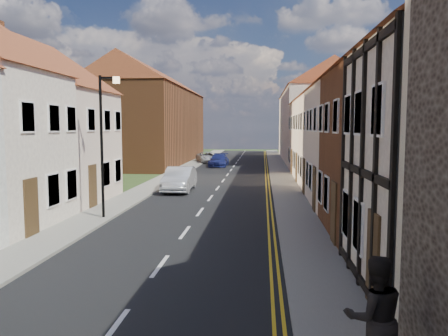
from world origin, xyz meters
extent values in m
cube|color=black|center=(0.00, 30.00, 0.01)|extent=(7.00, 90.00, 0.02)
cube|color=gray|center=(-4.40, 30.00, 0.06)|extent=(1.80, 90.00, 0.12)
cube|color=gray|center=(4.40, 30.00, 0.06)|extent=(1.80, 90.00, 0.12)
cube|color=brown|center=(9.30, 18.10, 3.00)|extent=(8.00, 5.80, 6.00)
cube|color=beige|center=(9.30, 23.50, 3.00)|extent=(8.00, 5.00, 6.00)
cube|color=brown|center=(9.30, 21.60, 8.20)|extent=(0.60, 0.60, 1.60)
cube|color=beige|center=(9.30, 28.90, 3.00)|extent=(8.00, 5.80, 6.00)
cube|color=brown|center=(9.30, 26.60, 8.20)|extent=(0.60, 0.60, 1.60)
cube|color=white|center=(9.30, 34.30, 3.00)|extent=(8.00, 5.00, 6.00)
cube|color=brown|center=(9.30, 32.40, 8.20)|extent=(0.60, 0.60, 1.60)
cube|color=beige|center=(9.30, 39.70, 3.00)|extent=(8.00, 5.80, 6.00)
cube|color=brown|center=(9.30, 37.40, 8.20)|extent=(0.60, 0.60, 1.60)
cube|color=beige|center=(-9.30, 23.85, 2.90)|extent=(8.00, 6.10, 5.80)
cube|color=white|center=(9.30, 55.00, 4.00)|extent=(8.00, 24.00, 8.00)
cube|color=brown|center=(-9.30, 50.00, 4.00)|extent=(8.00, 24.00, 8.00)
cylinder|color=black|center=(-3.90, 20.00, 3.12)|extent=(0.12, 0.12, 6.00)
cube|color=black|center=(-3.55, 20.00, 6.02)|extent=(0.70, 0.08, 0.08)
cube|color=#FFD899|center=(-3.20, 20.00, 5.92)|extent=(0.25, 0.15, 0.28)
imported|color=#B6B8BE|center=(-2.23, 28.59, 0.75)|extent=(1.65, 4.57, 1.50)
imported|color=navy|center=(-1.50, 45.68, 0.63)|extent=(1.85, 4.40, 1.27)
imported|color=#B9BDC2|center=(-3.20, 50.00, 0.61)|extent=(3.37, 4.80, 1.22)
imported|color=black|center=(4.61, 8.63, 1.09)|extent=(1.00, 0.81, 1.93)
camera|label=1|loc=(2.89, 2.07, 3.97)|focal=35.00mm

